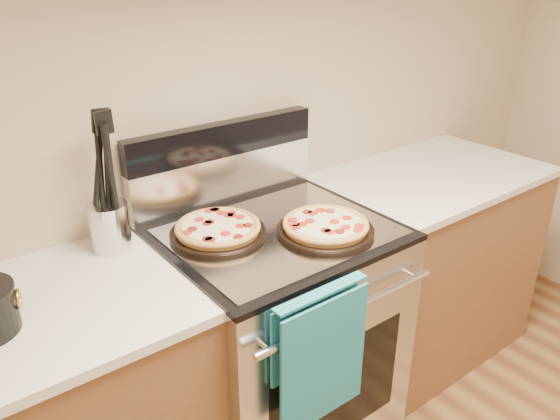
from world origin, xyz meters
TOP-DOWN VIEW (x-y plane):
  - wall_back at (0.00, 2.00)m, footprint 4.00×0.00m
  - range_body at (0.00, 1.65)m, footprint 0.76×0.68m
  - oven_window at (0.00, 1.31)m, footprint 0.56×0.01m
  - cooktop at (0.00, 1.65)m, footprint 0.76×0.68m
  - backsplash_lower at (0.00, 1.96)m, footprint 0.76×0.06m
  - backsplash_upper at (0.00, 1.96)m, footprint 0.76×0.06m
  - oven_handle at (0.00, 1.27)m, footprint 0.70×0.03m
  - dish_towel at (-0.12, 1.27)m, footprint 0.32×0.05m
  - foil_sheet at (0.00, 1.62)m, footprint 0.70×0.55m
  - cabinet_right at (0.88, 1.68)m, footprint 1.00×0.62m
  - countertop_right at (0.88, 1.68)m, footprint 1.02×0.64m
  - pepperoni_pizza_back at (-0.18, 1.72)m, footprint 0.39×0.39m
  - pepperoni_pizza_front at (0.11, 1.52)m, footprint 0.42×0.42m
  - utensil_crock at (-0.48, 1.87)m, footprint 0.16×0.16m

SIDE VIEW (x-z plane):
  - cabinet_right at x=0.88m, z-range 0.00..0.88m
  - range_body at x=0.00m, z-range 0.00..0.90m
  - oven_window at x=0.00m, z-range 0.25..0.65m
  - dish_towel at x=-0.12m, z-range 0.49..0.91m
  - oven_handle at x=0.00m, z-range 0.79..0.81m
  - countertop_right at x=0.88m, z-range 0.88..0.91m
  - cooktop at x=0.00m, z-range 0.90..0.92m
  - foil_sheet at x=0.00m, z-range 0.92..0.93m
  - pepperoni_pizza_back at x=-0.18m, z-range 0.93..0.97m
  - pepperoni_pizza_front at x=0.11m, z-range 0.93..0.97m
  - utensil_crock at x=-0.48m, z-range 0.91..1.06m
  - backsplash_lower at x=0.00m, z-range 0.92..1.10m
  - backsplash_upper at x=0.00m, z-range 1.10..1.22m
  - wall_back at x=0.00m, z-range -0.65..3.35m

